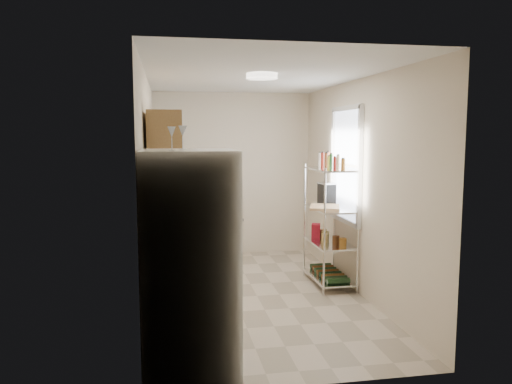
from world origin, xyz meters
TOP-DOWN VIEW (x-y plane):
  - room at (0.00, 0.00)m, footprint 2.52×4.42m
  - counter_run at (-0.92, 0.44)m, footprint 0.63×3.51m
  - upper_cabinets at (-1.05, 0.10)m, footprint 0.33×2.20m
  - range_hood at (-1.00, 0.90)m, footprint 0.50×0.60m
  - window at (1.23, 0.35)m, footprint 0.06×1.00m
  - bakers_rack at (1.00, 0.30)m, footprint 0.45×0.90m
  - ceiling_dome at (0.00, -0.30)m, footprint 0.34×0.34m
  - refrigerator at (-0.87, -1.78)m, footprint 0.75×0.75m
  - wine_glass_a at (-0.91, -1.72)m, footprint 0.07×0.07m
  - wine_glass_b at (-1.00, -1.96)m, footprint 0.06×0.06m
  - rice_cooker at (-1.00, 0.42)m, footprint 0.26×0.26m
  - frying_pan_large at (-1.03, 0.89)m, footprint 0.28×0.28m
  - frying_pan_small at (-0.86, 0.93)m, footprint 0.23×0.23m
  - cutting_board at (0.91, 0.22)m, footprint 0.50×0.56m
  - espresso_machine at (1.04, 0.57)m, footprint 0.19×0.27m
  - storage_bag at (0.92, 0.63)m, footprint 0.16×0.18m

SIDE VIEW (x-z plane):
  - counter_run at x=-0.92m, z-range 0.00..0.90m
  - storage_bag at x=0.92m, z-range 0.56..0.74m
  - refrigerator at x=-0.87m, z-range 0.00..1.82m
  - frying_pan_large at x=-1.03m, z-range 0.90..0.94m
  - frying_pan_small at x=-0.86m, z-range 0.90..0.94m
  - rice_cooker at x=-1.00m, z-range 0.90..1.11m
  - cutting_board at x=0.91m, z-range 1.01..1.04m
  - bakers_rack at x=1.00m, z-range 0.24..1.97m
  - espresso_machine at x=1.04m, z-range 1.01..1.31m
  - room at x=0.00m, z-range -0.01..2.61m
  - range_hood at x=-1.00m, z-range 1.33..1.45m
  - window at x=1.23m, z-range 0.82..2.28m
  - upper_cabinets at x=-1.05m, z-range 1.45..2.17m
  - wine_glass_b at x=-1.00m, z-range 1.82..2.00m
  - wine_glass_a at x=-0.91m, z-range 1.82..2.01m
  - ceiling_dome at x=0.00m, z-range 2.54..2.60m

